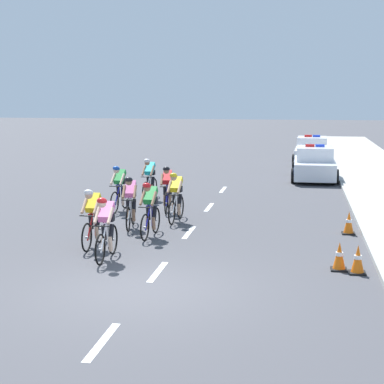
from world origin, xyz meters
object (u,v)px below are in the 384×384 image
object	(u,v)px
cyclist_seventh	(120,188)
traffic_cone_far	(339,257)
cyclist_second	(93,217)
cyclist_fourth	(130,201)
traffic_cone_mid	(349,223)
cyclist_third	(150,208)
cyclist_sixth	(167,188)
cyclist_eighth	(150,178)
police_car_nearest	(314,164)
police_car_second	(312,152)
cyclist_lead	(106,227)
cyclist_fifth	(176,196)
traffic_cone_near	(358,260)

from	to	relation	value
cyclist_seventh	traffic_cone_far	xyz separation A→B (m)	(6.73, -6.03, -0.48)
cyclist_second	cyclist_seventh	size ratio (longest dim) A/B	1.00
cyclist_second	cyclist_seventh	xyz separation A→B (m)	(-0.71, 4.91, 0.00)
cyclist_fourth	cyclist_seventh	world-z (taller)	same
traffic_cone_mid	cyclist_fourth	bearing A→B (deg)	-177.80
cyclist_third	traffic_cone_mid	xyz separation A→B (m)	(5.34, 1.26, -0.48)
cyclist_sixth	cyclist_seventh	distance (m)	1.58
cyclist_fourth	cyclist_eighth	size ratio (longest dim) A/B	1.00
police_car_nearest	police_car_second	distance (m)	6.36
cyclist_third	police_car_nearest	world-z (taller)	police_car_nearest
traffic_cone_mid	cyclist_third	bearing A→B (deg)	-166.76
traffic_cone_mid	police_car_nearest	bearing A→B (deg)	93.67
police_car_second	cyclist_third	bearing A→B (deg)	-103.83
police_car_nearest	police_car_second	bearing A→B (deg)	90.00
cyclist_lead	police_car_nearest	distance (m)	15.76
cyclist_lead	cyclist_fifth	world-z (taller)	same
cyclist_seventh	police_car_nearest	world-z (taller)	police_car_nearest
traffic_cone_mid	cyclist_second	bearing A→B (deg)	-157.91
cyclist_eighth	police_car_second	bearing A→B (deg)	64.83
police_car_nearest	traffic_cone_far	xyz separation A→B (m)	(0.24, -14.92, -0.37)
cyclist_fifth	cyclist_eighth	xyz separation A→B (m)	(-1.72, 3.78, 0.00)
cyclist_eighth	police_car_nearest	bearing A→B (deg)	47.11
cyclist_fourth	police_car_second	distance (m)	18.58
police_car_second	traffic_cone_mid	world-z (taller)	police_car_second
cyclist_second	cyclist_third	world-z (taller)	same
cyclist_fourth	cyclist_fifth	distance (m)	1.58
traffic_cone_mid	traffic_cone_far	bearing A→B (deg)	-97.21
cyclist_seventh	cyclist_eighth	size ratio (longest dim) A/B	1.00
cyclist_third	traffic_cone_near	size ratio (longest dim) A/B	2.69
cyclist_sixth	traffic_cone_far	xyz separation A→B (m)	(5.16, -6.18, -0.48)
cyclist_fifth	traffic_cone_near	world-z (taller)	cyclist_fifth
cyclist_third	traffic_cone_near	world-z (taller)	cyclist_third
cyclist_sixth	police_car_second	xyz separation A→B (m)	(4.92, 15.09, -0.11)
traffic_cone_near	cyclist_fourth	bearing A→B (deg)	148.45
cyclist_fifth	cyclist_fourth	bearing A→B (deg)	-134.97
cyclist_seventh	traffic_cone_far	world-z (taller)	cyclist_seventh
cyclist_sixth	traffic_cone_mid	distance (m)	6.16
cyclist_fourth	traffic_cone_far	xyz separation A→B (m)	(5.69, -3.51, -0.48)
cyclist_lead	traffic_cone_mid	distance (m)	6.92
cyclist_lead	police_car_second	world-z (taller)	police_car_second
cyclist_second	cyclist_sixth	distance (m)	5.14
cyclist_lead	cyclist_fourth	size ratio (longest dim) A/B	1.00
cyclist_second	cyclist_fifth	bearing A→B (deg)	67.60
police_car_nearest	traffic_cone_mid	size ratio (longest dim) A/B	6.88
cyclist_lead	cyclist_eighth	distance (m)	8.46
cyclist_second	police_car_second	world-z (taller)	police_car_second
traffic_cone_mid	traffic_cone_far	xyz separation A→B (m)	(-0.47, -3.75, 0.00)
police_car_second	cyclist_eighth	bearing A→B (deg)	-115.17
cyclist_second	cyclist_sixth	xyz separation A→B (m)	(0.86, 5.07, 0.00)
police_car_nearest	traffic_cone_near	bearing A→B (deg)	-87.66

